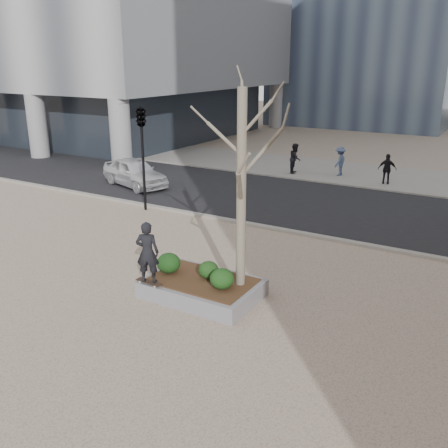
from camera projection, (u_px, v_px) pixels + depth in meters
The scene contains 16 objects.
ground at pixel (172, 288), 13.97m from camera, with size 120.00×120.00×0.00m, color tan.
street at pixel (306, 203), 22.14m from camera, with size 60.00×8.00×0.02m, color black.
far_sidewalk at pixel (353, 173), 27.86m from camera, with size 60.00×6.00×0.02m, color gray.
planter at pixel (202, 288), 13.42m from camera, with size 3.00×2.00×0.45m, color gray.
planter_mulch at pixel (202, 280), 13.34m from camera, with size 2.70×1.70×0.04m, color #382314.
sycamore_tree at pixel (242, 159), 12.06m from camera, with size 2.80×2.80×6.60m, color gray, non-canonical shape.
shrub_left at pixel (169, 263), 13.70m from camera, with size 0.65×0.65×0.55m, color #153611.
shrub_middle at pixel (208, 270), 13.37m from camera, with size 0.55×0.55×0.47m, color #143F16.
shrub_right at pixel (222, 279), 12.75m from camera, with size 0.63×0.63×0.53m, color #133310.
skateboard at pixel (149, 283), 13.15m from camera, with size 0.78×0.20×0.07m, color black, non-canonical shape.
skateboarder at pixel (147, 252), 12.88m from camera, with size 0.60×0.40×1.66m, color black.
police_car at pixel (135, 172), 24.85m from camera, with size 1.65×4.11×1.40m, color silver.
pedestrian_a at pixel (295, 158), 27.68m from camera, with size 0.80×0.62×1.65m, color black.
pedestrian_b at pixel (340, 161), 27.10m from camera, with size 1.01×0.58×1.57m, color #415375.
pedestrian_c at pixel (387, 169), 25.22m from camera, with size 0.90×0.37×1.53m, color black.
traffic_light_near at pixel (143, 157), 20.49m from camera, with size 0.60×2.48×4.50m, color black, non-canonical shape.
Camera 1 is at (7.70, -10.20, 6.11)m, focal length 40.00 mm.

